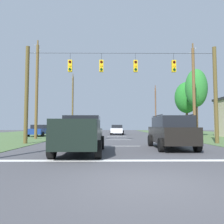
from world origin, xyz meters
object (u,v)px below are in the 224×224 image
(distant_car_oncoming, at_px, (40,130))
(tree_roadside_right, at_px, (196,88))
(utility_pole_far_right, at_px, (156,109))
(overhead_signal_span, at_px, (121,89))
(utility_pole_mid_left, at_px, (37,89))
(utility_pole_far_left, at_px, (73,103))
(tree_roadside_far_right, at_px, (186,98))
(suv_black, at_px, (171,131))
(distant_car_crossing_white, at_px, (117,130))
(pickup_truck, at_px, (81,134))
(utility_pole_mid_right, at_px, (194,92))

(distant_car_oncoming, relative_size, tree_roadside_right, 0.50)
(utility_pole_far_right, bearing_deg, overhead_signal_span, -108.53)
(utility_pole_mid_left, distance_m, utility_pole_far_left, 18.46)
(utility_pole_mid_left, distance_m, tree_roadside_far_right, 20.84)
(utility_pole_mid_left, xyz_separation_m, tree_roadside_right, (18.93, 4.40, 0.92))
(suv_black, bearing_deg, distant_car_crossing_white, 97.52)
(utility_pole_mid_left, bearing_deg, utility_pole_far_left, 88.34)
(overhead_signal_span, bearing_deg, distant_car_oncoming, 132.28)
(tree_roadside_right, relative_size, tree_roadside_far_right, 1.11)
(suv_black, height_order, distant_car_crossing_white, suv_black)
(distant_car_crossing_white, height_order, distant_car_oncoming, same)
(suv_black, height_order, utility_pole_far_left, utility_pole_far_left)
(pickup_truck, bearing_deg, suv_black, 19.88)
(utility_pole_mid_left, bearing_deg, utility_pole_far_right, 46.60)
(pickup_truck, distance_m, distant_car_crossing_white, 22.04)
(utility_pole_far_left, height_order, tree_roadside_far_right, utility_pole_far_left)
(suv_black, height_order, utility_pole_far_right, utility_pole_far_right)
(distant_car_crossing_white, relative_size, distant_car_oncoming, 1.02)
(overhead_signal_span, xyz_separation_m, utility_pole_mid_right, (7.88, 5.14, 0.62))
(utility_pole_mid_right, distance_m, utility_pole_far_left, 24.91)
(pickup_truck, xyz_separation_m, utility_pole_mid_left, (-6.33, 11.23, 4.34))
(pickup_truck, bearing_deg, distant_car_crossing_white, 83.18)
(utility_pole_mid_left, bearing_deg, utility_pole_mid_right, -1.99)
(overhead_signal_span, height_order, distant_car_crossing_white, overhead_signal_span)
(overhead_signal_span, distance_m, tree_roadside_right, 14.50)
(tree_roadside_right, bearing_deg, overhead_signal_span, -135.24)
(utility_pole_far_left, xyz_separation_m, tree_roadside_far_right, (18.56, -10.09, -0.23))
(utility_pole_far_right, bearing_deg, utility_pole_far_left, 176.37)
(utility_pole_mid_left, height_order, utility_pole_far_left, utility_pole_far_left)
(pickup_truck, bearing_deg, distant_car_oncoming, 114.96)
(utility_pole_far_left, bearing_deg, overhead_signal_span, -71.27)
(overhead_signal_span, distance_m, distant_car_oncoming, 15.52)
(utility_pole_far_right, bearing_deg, suv_black, -100.38)
(distant_car_crossing_white, bearing_deg, tree_roadside_far_right, -12.74)
(utility_pole_mid_right, distance_m, utility_pole_mid_left, 16.62)
(distant_car_crossing_white, bearing_deg, suv_black, -82.48)
(tree_roadside_far_right, bearing_deg, utility_pole_far_left, 151.47)
(suv_black, xyz_separation_m, utility_pole_far_right, (4.90, 26.76, 3.40))
(overhead_signal_span, relative_size, utility_pole_far_left, 1.32)
(pickup_truck, height_order, tree_roadside_right, tree_roadside_right)
(distant_car_crossing_white, height_order, utility_pole_far_left, utility_pole_far_left)
(pickup_truck, distance_m, utility_pole_mid_right, 15.32)
(tree_roadside_far_right, bearing_deg, tree_roadside_right, -92.33)
(utility_pole_mid_right, height_order, tree_roadside_right, utility_pole_mid_right)
(utility_pole_mid_left, bearing_deg, distant_car_oncoming, 104.74)
(tree_roadside_far_right, bearing_deg, distant_car_oncoming, -171.98)
(suv_black, height_order, utility_pole_mid_left, utility_pole_mid_left)
(overhead_signal_span, height_order, utility_pole_far_right, utility_pole_far_right)
(overhead_signal_span, relative_size, distant_car_oncoming, 3.55)
(utility_pole_mid_left, distance_m, tree_roadside_right, 19.46)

